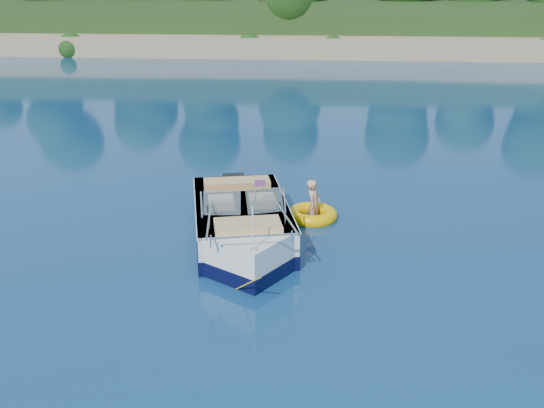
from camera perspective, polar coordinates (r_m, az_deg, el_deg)
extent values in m
plane|color=#0A2348|center=(13.11, 10.33, -6.04)|extent=(160.00, 160.00, 0.00)
cube|color=#987858|center=(49.98, 6.64, 14.40)|extent=(170.00, 8.00, 2.00)
cube|color=#203816|center=(76.84, 6.19, 16.94)|extent=(170.00, 56.00, 6.00)
cylinder|color=#2F200F|center=(54.84, -13.38, 17.28)|extent=(0.44, 0.44, 3.20)
cylinder|color=#2F200F|center=(53.75, 6.67, 17.83)|extent=(0.44, 0.44, 3.60)
cube|color=silver|center=(14.38, -2.92, -1.86)|extent=(2.92, 4.33, 1.10)
cube|color=silver|center=(12.67, -2.16, -5.08)|extent=(2.05, 2.05, 1.10)
cube|color=black|center=(14.44, -2.91, -2.41)|extent=(2.96, 4.38, 0.31)
cube|color=black|center=(12.73, -2.15, -5.70)|extent=(2.09, 2.09, 0.31)
cube|color=tan|center=(14.55, -3.06, -0.26)|extent=(2.25, 3.08, 0.10)
cube|color=silver|center=(14.19, -2.96, 0.08)|extent=(2.97, 4.34, 0.06)
cube|color=black|center=(16.38, -3.60, 1.18)|extent=(0.64, 0.49, 0.94)
cube|color=#8C9EA5|center=(13.36, -4.72, 0.11)|extent=(0.84, 0.34, 0.51)
cube|color=#8C9EA5|center=(13.44, -0.70, 0.31)|extent=(0.86, 0.55, 0.51)
cube|color=tan|center=(13.90, -4.81, -0.26)|extent=(0.69, 0.69, 0.42)
cube|color=tan|center=(13.97, -0.94, -0.08)|extent=(0.69, 0.69, 0.42)
cube|color=tan|center=(15.16, -3.31, 1.58)|extent=(1.72, 0.93, 0.40)
cube|color=tan|center=(12.63, -2.29, -2.52)|extent=(1.53, 1.07, 0.36)
cylinder|color=silver|center=(11.53, -1.83, -2.32)|extent=(0.04, 0.04, 0.89)
cube|color=red|center=(13.29, -1.11, 1.98)|extent=(0.23, 0.07, 0.15)
cube|color=silver|center=(11.65, -1.78, -4.30)|extent=(0.12, 0.08, 0.05)
cylinder|color=gold|center=(11.55, -2.33, -7.51)|extent=(0.63, 0.97, 0.80)
torus|color=#F9B400|center=(15.54, 3.78, -1.04)|extent=(1.45, 1.45, 0.35)
torus|color=red|center=(15.53, 3.78, -0.98)|extent=(1.19, 1.19, 0.11)
imported|color=tan|center=(15.64, 3.94, -1.23)|extent=(0.51, 0.80, 1.46)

